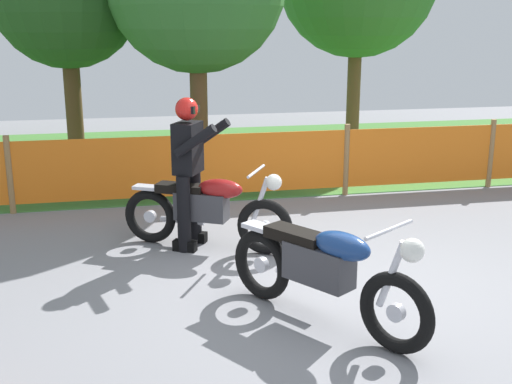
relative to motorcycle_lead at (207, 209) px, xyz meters
name	(u,v)px	position (x,y,z in m)	size (l,w,h in m)	color
ground	(342,287)	(1.13, -1.35, -0.47)	(24.00, 24.00, 0.02)	gray
grass_verge	(231,155)	(1.13, 5.10, -0.45)	(24.00, 6.43, 0.01)	#427A33
barrier_fence	(268,162)	(1.13, 1.88, 0.08)	(11.73, 0.08, 1.05)	#997547
motorcycle_lead	(207,209)	(0.00, 0.00, 0.00)	(1.81, 1.06, 0.94)	black
motorcycle_trailing	(325,270)	(0.72, -2.05, 0.02)	(1.25, 1.79, 0.98)	black
rider_lead	(190,168)	(-0.17, 0.09, 0.46)	(0.72, 0.70, 1.69)	black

